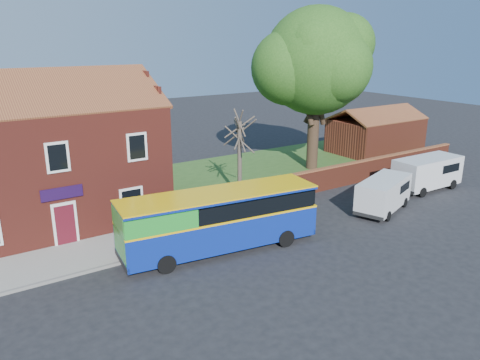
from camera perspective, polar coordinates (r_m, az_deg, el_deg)
ground at (r=21.79m, az=3.28°, el=-10.60°), size 120.00×120.00×0.00m
pavement at (r=23.88m, az=-19.26°, el=-8.85°), size 18.00×3.50×0.12m
kerb at (r=22.34m, az=-18.09°, el=-10.55°), size 18.00×0.15×0.14m
grass_strip at (r=38.94m, az=7.28°, el=1.85°), size 26.00×12.00×0.04m
shop_building at (r=28.12m, az=-22.96°, el=1.89°), size 12.30×8.13×10.50m
boundary_wall at (r=34.58m, az=13.78°, el=0.92°), size 22.00×0.38×1.60m
outbuilding at (r=44.85m, az=16.19°, el=5.39°), size 8.20×5.06×4.17m
bus at (r=22.69m, az=-3.26°, el=-4.73°), size 10.00×3.61×2.98m
van_near at (r=29.42m, az=17.11°, el=-1.53°), size 4.92×3.27×2.01m
van_far at (r=34.61m, az=21.87°, el=0.94°), size 5.13×2.20×2.24m
large_tree at (r=37.00m, az=9.15°, el=13.75°), size 10.19×8.06×12.43m
bare_tree at (r=30.01m, az=-0.05°, el=2.99°), size 2.07×2.46×5.52m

